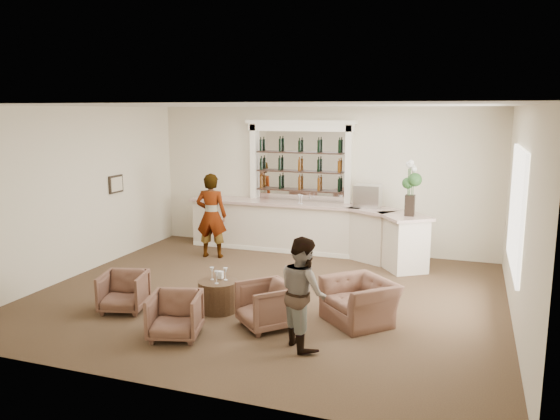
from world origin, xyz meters
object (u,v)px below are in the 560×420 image
(cocktail_table, at_px, (218,296))
(armchair_far, at_px, (360,301))
(armchair_center, at_px, (175,316))
(flower_vase, at_px, (411,185))
(armchair_left, at_px, (124,292))
(guest, at_px, (303,292))
(sommelier, at_px, (211,216))
(espresso_machine, at_px, (368,196))
(armchair_right, at_px, (266,305))
(bar_counter, at_px, (308,229))

(cocktail_table, bearing_deg, armchair_far, 6.95)
(armchair_center, relative_size, flower_vase, 0.65)
(armchair_left, height_order, armchair_center, armchair_center)
(guest, height_order, flower_vase, flower_vase)
(cocktail_table, relative_size, armchair_left, 0.92)
(sommelier, relative_size, espresso_machine, 3.37)
(guest, bearing_deg, armchair_right, 16.71)
(armchair_center, xyz_separation_m, armchair_right, (1.10, 0.78, 0.02))
(bar_counter, distance_m, armchair_left, 4.85)
(bar_counter, distance_m, guest, 5.01)
(armchair_center, bearing_deg, cocktail_table, 68.55)
(bar_counter, bearing_deg, flower_vase, -15.61)
(armchair_center, distance_m, espresso_machine, 5.62)
(armchair_center, bearing_deg, armchair_left, 137.67)
(armchair_left, bearing_deg, guest, -20.93)
(armchair_left, height_order, flower_vase, flower_vase)
(cocktail_table, bearing_deg, flower_vase, 51.63)
(cocktail_table, xyz_separation_m, guest, (1.69, -0.83, 0.52))
(armchair_far, distance_m, espresso_machine, 3.96)
(armchair_center, height_order, flower_vase, flower_vase)
(flower_vase, bearing_deg, espresso_machine, 144.03)
(sommelier, relative_size, armchair_right, 2.48)
(guest, bearing_deg, armchair_left, 42.85)
(armchair_right, relative_size, armchair_far, 0.74)
(espresso_machine, bearing_deg, cocktail_table, -111.25)
(cocktail_table, xyz_separation_m, sommelier, (-1.58, 2.96, 0.69))
(bar_counter, distance_m, armchair_right, 4.43)
(armchair_left, bearing_deg, sommelier, 77.09)
(sommelier, height_order, guest, sommelier)
(sommelier, bearing_deg, armchair_left, 82.39)
(guest, xyz_separation_m, armchair_left, (-3.14, 0.32, -0.45))
(cocktail_table, bearing_deg, sommelier, 118.15)
(armchair_center, height_order, armchair_far, armchair_far)
(armchair_left, distance_m, armchair_center, 1.49)
(armchair_center, bearing_deg, sommelier, 93.58)
(cocktail_table, height_order, espresso_machine, espresso_machine)
(cocktail_table, relative_size, armchair_center, 0.90)
(armchair_right, height_order, armchair_far, armchair_right)
(guest, xyz_separation_m, armchair_far, (0.57, 1.11, -0.44))
(sommelier, distance_m, guest, 5.02)
(armchair_center, distance_m, armchair_right, 1.35)
(cocktail_table, distance_m, armchair_left, 1.54)
(guest, distance_m, armchair_center, 1.89)
(armchair_far, bearing_deg, armchair_right, -108.05)
(armchair_center, bearing_deg, espresso_machine, 55.15)
(armchair_right, xyz_separation_m, flower_vase, (1.66, 3.73, 1.42))
(bar_counter, xyz_separation_m, sommelier, (-1.92, -1.02, 0.36))
(sommelier, xyz_separation_m, armchair_center, (1.47, -4.14, -0.61))
(sommelier, height_order, flower_vase, flower_vase)
(armchair_center, bearing_deg, armchair_far, 15.40)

